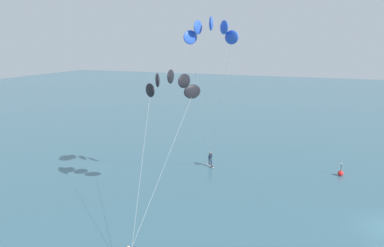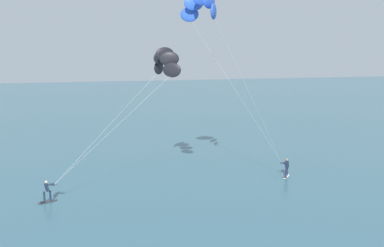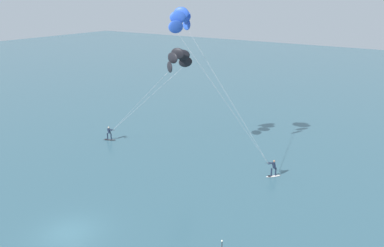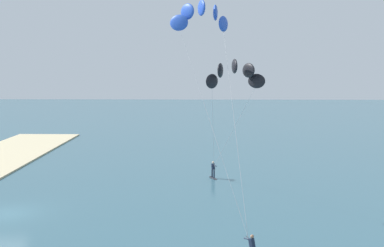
% 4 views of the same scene
% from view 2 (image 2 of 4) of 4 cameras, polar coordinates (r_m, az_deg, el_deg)
% --- Properties ---
extents(kitesurfer_nearshore, '(10.90, 4.66, 11.38)m').
position_cam_2_polar(kitesurfer_nearshore, '(32.60, -4.48, 7.64)').
color(kitesurfer_nearshore, '#333338').
rests_on(kitesurfer_nearshore, ground).
extents(kitesurfer_mid_water, '(10.42, 5.77, 15.41)m').
position_cam_2_polar(kitesurfer_mid_water, '(31.01, 1.98, 14.59)').
color(kitesurfer_mid_water, white).
rests_on(kitesurfer_mid_water, ground).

